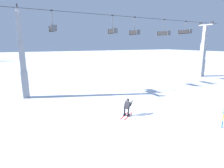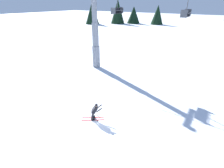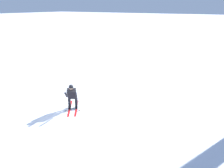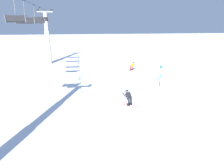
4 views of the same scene
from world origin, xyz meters
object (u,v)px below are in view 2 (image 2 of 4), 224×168
(skier_carving_main, at_px, (95,111))
(chairlift_seat_nearest, at_px, (117,10))
(chairlift_seat_second, at_px, (185,13))
(lift_tower_near, at_px, (95,38))

(skier_carving_main, relative_size, chairlift_seat_nearest, 0.76)
(chairlift_seat_nearest, xyz_separation_m, chairlift_seat_second, (7.22, 0.00, -0.03))
(lift_tower_near, bearing_deg, chairlift_seat_nearest, 0.00)
(chairlift_seat_nearest, bearing_deg, skier_carving_main, -67.33)
(chairlift_seat_nearest, bearing_deg, lift_tower_near, 180.00)
(skier_carving_main, bearing_deg, chairlift_seat_second, 69.80)
(lift_tower_near, relative_size, chairlift_seat_nearest, 4.18)
(lift_tower_near, distance_m, chairlift_seat_nearest, 4.63)
(skier_carving_main, xyz_separation_m, chairlift_seat_nearest, (-3.84, 9.18, 6.51))
(skier_carving_main, bearing_deg, chairlift_seat_nearest, 112.67)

